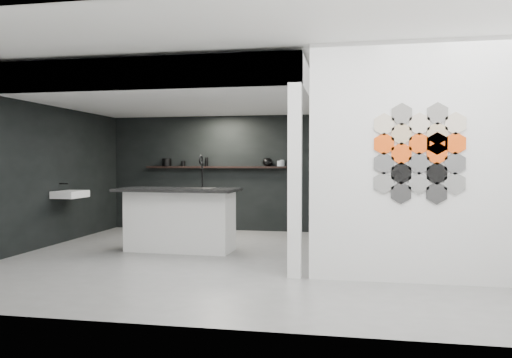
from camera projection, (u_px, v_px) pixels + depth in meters
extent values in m
cube|color=slate|center=(245.00, 259.00, 7.21)|extent=(7.00, 6.00, 0.01)
cube|color=silver|center=(416.00, 162.00, 5.77)|extent=(2.45, 0.15, 2.80)
cube|color=black|center=(213.00, 173.00, 10.32)|extent=(4.40, 0.04, 2.35)
cube|color=black|center=(64.00, 175.00, 8.78)|extent=(0.04, 4.00, 2.35)
cube|color=silver|center=(181.00, 94.00, 8.34)|extent=(4.40, 4.00, 0.40)
cube|color=silver|center=(295.00, 181.00, 6.03)|extent=(0.16, 0.16, 2.35)
cube|color=silver|center=(133.00, 74.00, 6.45)|extent=(4.40, 0.16, 0.40)
cube|color=silver|center=(70.00, 194.00, 8.56)|extent=(0.40, 0.60, 0.12)
cube|color=black|center=(217.00, 167.00, 10.20)|extent=(3.00, 0.15, 0.04)
cube|color=silver|center=(180.00, 221.00, 7.86)|extent=(1.68, 0.67, 0.95)
cube|color=black|center=(178.00, 190.00, 7.76)|extent=(1.91, 0.90, 0.04)
cube|color=black|center=(198.00, 189.00, 7.84)|extent=(0.51, 0.44, 0.02)
cylinder|color=black|center=(202.00, 174.00, 8.05)|extent=(0.03, 0.03, 0.44)
torus|color=black|center=(201.00, 160.00, 7.97)|extent=(0.03, 0.16, 0.15)
cylinder|color=black|center=(167.00, 162.00, 10.39)|extent=(0.21, 0.21, 0.16)
ellipsoid|color=black|center=(267.00, 162.00, 10.00)|extent=(0.25, 0.25, 0.17)
cylinder|color=gray|center=(281.00, 164.00, 9.95)|extent=(0.18, 0.18, 0.11)
cylinder|color=gray|center=(282.00, 163.00, 9.95)|extent=(0.11, 0.11, 0.13)
cylinder|color=black|center=(207.00, 162.00, 10.23)|extent=(0.08, 0.08, 0.18)
cylinder|color=black|center=(183.00, 163.00, 10.32)|extent=(0.11, 0.11, 0.11)
cylinder|color=silver|center=(384.00, 183.00, 5.76)|extent=(0.26, 0.02, 0.26)
cylinder|color=black|center=(384.00, 163.00, 5.75)|extent=(0.26, 0.02, 0.26)
cylinder|color=#F24C0C|center=(384.00, 144.00, 5.74)|extent=(0.26, 0.02, 0.26)
cylinder|color=beige|center=(384.00, 124.00, 5.74)|extent=(0.26, 0.02, 0.26)
cylinder|color=#2D2D2D|center=(401.00, 193.00, 5.73)|extent=(0.26, 0.02, 0.26)
cylinder|color=black|center=(401.00, 173.00, 5.72)|extent=(0.26, 0.02, 0.26)
cylinder|color=#F24C0C|center=(401.00, 154.00, 5.71)|extent=(0.26, 0.02, 0.26)
cylinder|color=tan|center=(402.00, 134.00, 5.71)|extent=(0.26, 0.02, 0.26)
cylinder|color=#66635E|center=(402.00, 114.00, 5.70)|extent=(0.26, 0.02, 0.26)
cylinder|color=silver|center=(419.00, 183.00, 5.69)|extent=(0.26, 0.02, 0.26)
cylinder|color=black|center=(419.00, 163.00, 5.68)|extent=(0.26, 0.02, 0.26)
cylinder|color=#F24C0C|center=(419.00, 144.00, 5.67)|extent=(0.26, 0.02, 0.26)
cylinder|color=beige|center=(419.00, 124.00, 5.67)|extent=(0.26, 0.02, 0.26)
cylinder|color=#2D2D2D|center=(437.00, 193.00, 5.66)|extent=(0.26, 0.02, 0.26)
cylinder|color=black|center=(437.00, 173.00, 5.65)|extent=(0.26, 0.02, 0.26)
cylinder|color=#F24C0C|center=(437.00, 153.00, 5.64)|extent=(0.26, 0.02, 0.26)
cylinder|color=tan|center=(437.00, 134.00, 5.63)|extent=(0.26, 0.02, 0.26)
cylinder|color=#66635E|center=(438.00, 114.00, 5.63)|extent=(0.26, 0.02, 0.26)
cylinder|color=silver|center=(455.00, 183.00, 5.62)|extent=(0.26, 0.02, 0.26)
cylinder|color=black|center=(455.00, 163.00, 5.61)|extent=(0.26, 0.02, 0.26)
cylinder|color=#F24C0C|center=(455.00, 143.00, 5.60)|extent=(0.26, 0.02, 0.26)
cylinder|color=beige|center=(456.00, 123.00, 5.59)|extent=(0.26, 0.02, 0.26)
cylinder|color=#F24C0C|center=(437.00, 144.00, 5.64)|extent=(0.26, 0.02, 0.26)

